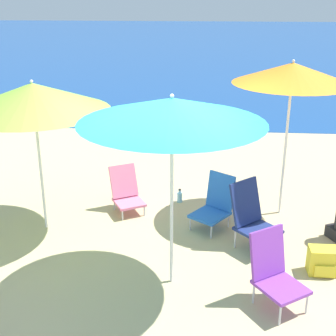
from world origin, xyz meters
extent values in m
plane|color=#C6B284|center=(0.00, 0.00, 0.00)|extent=(60.00, 60.00, 0.00)
cube|color=#19478C|center=(0.00, 25.87, 0.00)|extent=(60.00, 40.00, 0.01)
cylinder|color=white|center=(1.68, 1.66, 0.97)|extent=(0.04, 0.04, 1.94)
cone|color=orange|center=(1.68, 1.66, 2.08)|extent=(1.62, 1.62, 0.28)
sphere|color=white|center=(1.68, 1.66, 2.24)|extent=(0.04, 0.04, 0.04)
cylinder|color=white|center=(-1.66, 0.94, 0.84)|extent=(0.04, 0.04, 1.68)
cone|color=#8ECC3D|center=(-1.66, 0.94, 1.86)|extent=(1.96, 1.96, 0.36)
sphere|color=white|center=(-1.66, 0.94, 2.06)|extent=(0.04, 0.04, 0.04)
cylinder|color=white|center=(0.18, -0.23, 0.94)|extent=(0.04, 0.04, 1.88)
cone|color=teal|center=(0.18, -0.23, 2.01)|extent=(1.92, 1.92, 0.25)
sphere|color=white|center=(0.18, -0.23, 2.16)|extent=(0.04, 0.04, 0.04)
cylinder|color=silver|center=(-0.63, 1.23, 0.08)|extent=(0.02, 0.02, 0.15)
cylinder|color=silver|center=(-0.33, 1.40, 0.08)|extent=(0.02, 0.02, 0.15)
cylinder|color=silver|center=(-0.81, 1.56, 0.08)|extent=(0.02, 0.02, 0.15)
cylinder|color=silver|center=(-0.51, 1.72, 0.08)|extent=(0.02, 0.02, 0.15)
cube|color=pink|center=(-0.57, 1.48, 0.17)|extent=(0.56, 0.57, 0.04)
cube|color=pink|center=(-0.68, 1.67, 0.43)|extent=(0.45, 0.37, 0.47)
cylinder|color=silver|center=(1.22, 0.28, 0.13)|extent=(0.02, 0.02, 0.26)
cylinder|color=silver|center=(1.51, 0.54, 0.13)|extent=(0.02, 0.02, 0.26)
cylinder|color=silver|center=(0.95, 0.58, 0.13)|extent=(0.02, 0.02, 0.26)
cylinder|color=silver|center=(1.24, 0.84, 0.13)|extent=(0.02, 0.02, 0.26)
cube|color=navy|center=(1.23, 0.56, 0.28)|extent=(0.66, 0.66, 0.04)
cube|color=navy|center=(1.07, 0.74, 0.58)|extent=(0.47, 0.45, 0.56)
cylinder|color=silver|center=(0.36, 1.01, 0.10)|extent=(0.02, 0.02, 0.20)
cylinder|color=silver|center=(0.65, 0.80, 0.10)|extent=(0.02, 0.02, 0.20)
cylinder|color=silver|center=(0.60, 1.34, 0.10)|extent=(0.02, 0.02, 0.20)
cylinder|color=silver|center=(0.89, 1.13, 0.10)|extent=(0.02, 0.02, 0.20)
cube|color=blue|center=(0.62, 1.07, 0.22)|extent=(0.63, 0.64, 0.04)
cube|color=blue|center=(0.77, 1.27, 0.49)|extent=(0.40, 0.34, 0.51)
cylinder|color=silver|center=(1.31, -0.89, 0.12)|extent=(0.02, 0.02, 0.24)
cylinder|color=silver|center=(1.61, -0.69, 0.12)|extent=(0.02, 0.02, 0.24)
cylinder|color=silver|center=(1.08, -0.56, 0.12)|extent=(0.02, 0.02, 0.24)
cylinder|color=silver|center=(1.38, -0.35, 0.12)|extent=(0.02, 0.02, 0.24)
cube|color=purple|center=(1.35, -0.62, 0.26)|extent=(0.62, 0.64, 0.04)
cube|color=purple|center=(1.21, -0.43, 0.55)|extent=(0.43, 0.36, 0.53)
cube|color=yellow|center=(1.94, 0.08, 0.16)|extent=(0.34, 0.22, 0.32)
cube|color=yellow|center=(1.94, -0.04, 0.10)|extent=(0.24, 0.03, 0.15)
cylinder|color=#8CCCEA|center=(0.16, 1.92, 0.08)|extent=(0.08, 0.08, 0.15)
cylinder|color=#8CCCEA|center=(0.16, 1.92, 0.18)|extent=(0.04, 0.04, 0.05)
cylinder|color=black|center=(0.16, 1.92, 0.21)|extent=(0.04, 0.04, 0.02)
cylinder|color=gold|center=(-0.46, 4.68, 0.04)|extent=(0.01, 0.01, 0.07)
cylinder|color=gold|center=(-0.41, 4.68, 0.04)|extent=(0.01, 0.01, 0.07)
ellipsoid|color=white|center=(-0.44, 4.68, 0.14)|extent=(0.26, 0.11, 0.13)
sphere|color=white|center=(-0.33, 4.68, 0.19)|extent=(0.07, 0.07, 0.07)
camera|label=1|loc=(0.50, -4.76, 3.14)|focal=50.00mm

